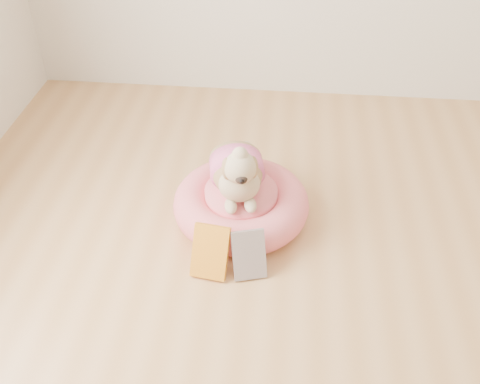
# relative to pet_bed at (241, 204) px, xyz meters

# --- Properties ---
(pet_bed) EXTENTS (0.61, 0.61, 0.16)m
(pet_bed) POSITION_rel_pet_bed_xyz_m (0.00, 0.00, 0.00)
(pet_bed) COLOR #E75A76
(pet_bed) RESTS_ON floor
(dog) EXTENTS (0.36, 0.46, 0.30)m
(dog) POSITION_rel_pet_bed_xyz_m (-0.02, 0.00, 0.23)
(dog) COLOR brown
(dog) RESTS_ON pet_bed
(book_yellow) EXTENTS (0.16, 0.15, 0.20)m
(book_yellow) POSITION_rel_pet_bed_xyz_m (-0.09, -0.34, 0.03)
(book_yellow) COLOR yellow
(book_yellow) RESTS_ON floor
(book_white) EXTENTS (0.16, 0.14, 0.19)m
(book_white) POSITION_rel_pet_bed_xyz_m (0.06, -0.33, 0.02)
(book_white) COLOR white
(book_white) RESTS_ON floor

